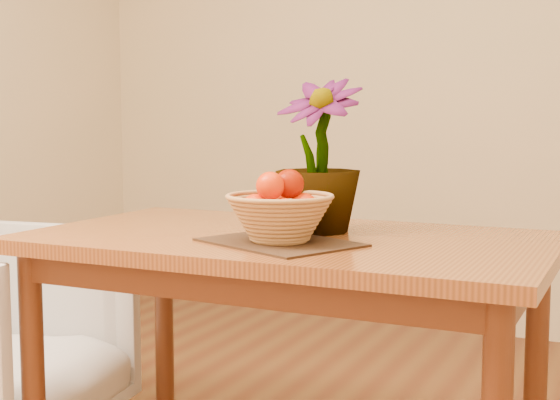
% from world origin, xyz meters
% --- Properties ---
extents(wall_back, '(4.00, 0.02, 2.70)m').
position_xyz_m(wall_back, '(0.00, 2.25, 1.35)').
color(wall_back, beige).
rests_on(wall_back, floor).
extents(table, '(1.40, 0.80, 0.75)m').
position_xyz_m(table, '(0.00, 0.30, 0.66)').
color(table, brown).
rests_on(table, floor).
extents(placemat, '(0.45, 0.41, 0.01)m').
position_xyz_m(placemat, '(0.04, 0.16, 0.75)').
color(placemat, '#342212').
rests_on(placemat, table).
extents(wicker_basket, '(0.27, 0.27, 0.11)m').
position_xyz_m(wicker_basket, '(0.04, 0.16, 0.81)').
color(wicker_basket, tan).
rests_on(wicker_basket, placemat).
extents(orange_pile, '(0.17, 0.17, 0.13)m').
position_xyz_m(orange_pile, '(0.05, 0.16, 0.86)').
color(orange_pile, red).
rests_on(orange_pile, wicker_basket).
extents(potted_plant, '(0.26, 0.26, 0.43)m').
position_xyz_m(potted_plant, '(0.05, 0.39, 0.96)').
color(potted_plant, '#194D16').
rests_on(potted_plant, table).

